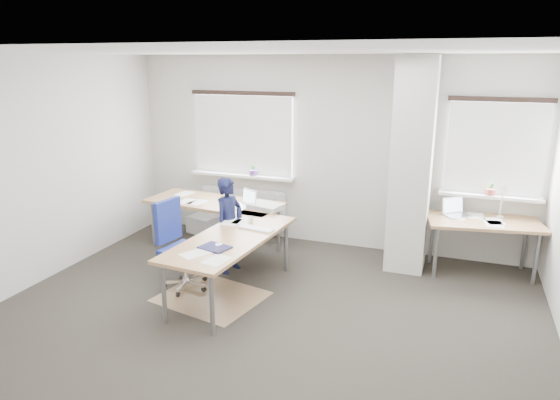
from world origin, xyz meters
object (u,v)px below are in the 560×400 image
(task_chair, at_px, (183,264))
(desk_side, at_px, (483,224))
(desk_main, at_px, (225,220))
(person, at_px, (229,225))

(task_chair, bearing_deg, desk_side, 36.08)
(desk_side, relative_size, task_chair, 1.37)
(desk_main, bearing_deg, task_chair, -105.31)
(task_chair, relative_size, person, 0.86)
(desk_main, xyz_separation_m, task_chair, (-0.25, -0.68, -0.39))
(desk_main, xyz_separation_m, desk_side, (3.20, 1.03, -0.01))
(desk_main, distance_m, person, 0.09)
(desk_main, relative_size, desk_side, 1.87)
(desk_main, bearing_deg, desk_side, 23.02)
(task_chair, bearing_deg, person, 73.57)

